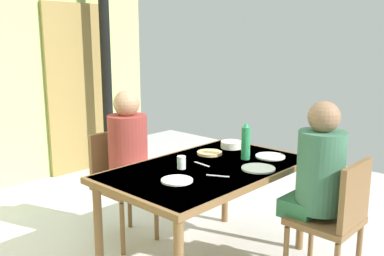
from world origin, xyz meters
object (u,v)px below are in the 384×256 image
Objects in this scene: serving_bowl_center at (231,145)px; person_far_diner at (129,148)px; chair_near_diner at (336,217)px; dining_table at (208,176)px; water_bottle_green_near at (246,142)px; chair_far_diner at (119,179)px; person_near_diner at (319,169)px.

person_far_diner is at bearing 145.76° from serving_bowl_center.
serving_bowl_center is (0.20, 0.99, 0.26)m from chair_near_diner.
dining_table is at bearing -159.03° from serving_bowl_center.
person_far_diner is at bearing 108.28° from chair_near_diner.
water_bottle_green_near is 1.60× the size of serving_bowl_center.
dining_table is 0.39m from water_bottle_green_near.
chair_far_diner reaches higher than dining_table.
chair_near_diner is 0.31m from person_near_diner.
person_near_diner is 4.53× the size of serving_bowl_center.
chair_near_diner reaches higher than serving_bowl_center.
person_far_diner reaches higher than dining_table.
chair_far_diner is 1.13× the size of person_far_diner.
serving_bowl_center is (0.67, -0.60, 0.26)m from chair_far_diner.
person_near_diner is at bearing 110.03° from person_far_diner.
water_bottle_green_near is at bearing -124.10° from serving_bowl_center.
person_far_diner reaches higher than water_bottle_green_near.
person_near_diner is 0.58m from water_bottle_green_near.
dining_table is 8.59× the size of serving_bowl_center.
chair_far_diner is 0.31m from person_far_diner.
serving_bowl_center is (0.20, 0.85, -0.02)m from person_near_diner.
person_near_diner is at bearing 90.00° from chair_near_diner.
water_bottle_green_near is (0.33, -0.08, 0.20)m from dining_table.
serving_bowl_center is (0.67, -0.46, -0.02)m from person_far_diner.
chair_far_diner is at bearing 106.80° from chair_near_diner.
dining_table is 0.87m from chair_near_diner.
water_bottle_green_near is at bearing 123.75° from person_far_diner.
water_bottle_green_near is at bearing 89.12° from chair_near_diner.
dining_table is at bearing 103.78° from person_far_diner.
person_far_diner reaches higher than serving_bowl_center.
water_bottle_green_near reaches higher than chair_far_diner.
person_near_diner is at bearing -102.96° from serving_bowl_center.
chair_near_diner is at bearing -68.17° from dining_table.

